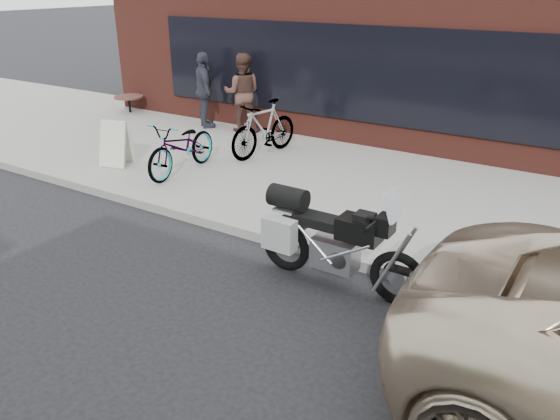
{
  "coord_description": "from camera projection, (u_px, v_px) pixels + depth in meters",
  "views": [
    {
      "loc": [
        3.14,
        -1.93,
        3.6
      ],
      "look_at": [
        -0.27,
        3.52,
        0.85
      ],
      "focal_mm": 35.0,
      "sensor_mm": 36.0,
      "label": 1
    }
  ],
  "objects": [
    {
      "name": "bicycle_rear",
      "position": [
        264.0,
        128.0,
        11.29
      ],
      "size": [
        0.85,
        1.94,
        1.13
      ],
      "primitive_type": "imported",
      "rotation": [
        0.0,
        0.0,
        -0.17
      ],
      "color": "gray",
      "rests_on": "near_sidewalk"
    },
    {
      "name": "bicycle_front",
      "position": [
        182.0,
        147.0,
        10.27
      ],
      "size": [
        0.82,
        1.98,
        1.02
      ],
      "primitive_type": "imported",
      "rotation": [
        0.0,
        0.0,
        0.07
      ],
      "color": "gray",
      "rests_on": "near_sidewalk"
    },
    {
      "name": "motorcycle",
      "position": [
        328.0,
        240.0,
        6.74
      ],
      "size": [
        2.25,
        0.73,
        1.42
      ],
      "rotation": [
        0.0,
        0.0,
        -0.02
      ],
      "color": "black",
      "rests_on": "ground"
    },
    {
      "name": "cafe_patron_right",
      "position": [
        204.0,
        90.0,
        13.27
      ],
      "size": [
        1.11,
        1.02,
        1.82
      ],
      "primitive_type": "imported",
      "rotation": [
        0.0,
        0.0,
        2.45
      ],
      "color": "#31303E",
      "rests_on": "near_sidewalk"
    },
    {
      "name": "near_sidewalk",
      "position": [
        394.0,
        188.0,
        9.88
      ],
      "size": [
        44.0,
        6.0,
        0.15
      ],
      "primitive_type": "cube",
      "color": "gray",
      "rests_on": "ground"
    },
    {
      "name": "storefront",
      "position": [
        424.0,
        29.0,
        15.44
      ],
      "size": [
        14.0,
        10.07,
        4.5
      ],
      "color": "#5A251D",
      "rests_on": "ground"
    },
    {
      "name": "sandwich_sign",
      "position": [
        116.0,
        143.0,
        10.74
      ],
      "size": [
        0.66,
        0.63,
        0.89
      ],
      "rotation": [
        0.0,
        0.0,
        0.25
      ],
      "color": "beige",
      "rests_on": "near_sidewalk"
    },
    {
      "name": "cafe_patron_left",
      "position": [
        242.0,
        93.0,
        12.93
      ],
      "size": [
        1.12,
        1.05,
        1.84
      ],
      "primitive_type": "imported",
      "rotation": [
        0.0,
        0.0,
        3.66
      ],
      "color": "#4D3129",
      "rests_on": "near_sidewalk"
    },
    {
      "name": "cafe_table",
      "position": [
        129.0,
        97.0,
        14.95
      ],
      "size": [
        0.78,
        0.78,
        0.45
      ],
      "color": "black",
      "rests_on": "near_sidewalk"
    }
  ]
}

